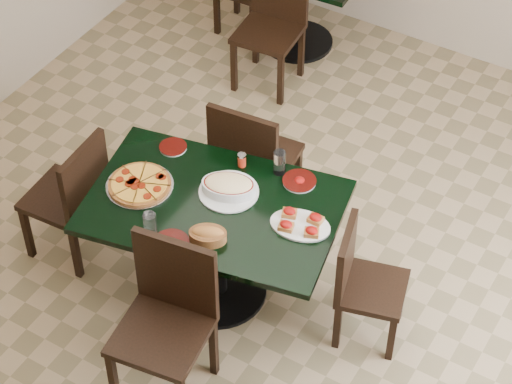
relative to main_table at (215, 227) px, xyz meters
The scene contains 18 objects.
floor 0.64m from the main_table, 55.78° to the left, with size 5.50×5.50×0.00m, color #8C7451.
main_table is the anchor object (origin of this frame).
chair_far 0.64m from the main_table, 102.36° to the left, with size 0.49×0.49×0.97m.
chair_near 0.65m from the main_table, 79.38° to the right, with size 0.53×0.53×1.00m.
chair_right 0.88m from the main_table, 11.93° to the left, with size 0.46×0.46×0.80m.
chair_left 0.92m from the main_table, behind, with size 0.45×0.45×0.90m.
back_chair_near 2.15m from the main_table, 111.25° to the left, with size 0.48×0.48×0.93m.
pepperoni_pizza 0.49m from the main_table, 167.29° to the right, with size 0.38×0.38×0.04m.
lasagna_casserole 0.26m from the main_table, 79.17° to the left, with size 0.36×0.34×0.09m.
bread_basket 0.35m from the main_table, 63.84° to the right, with size 0.25×0.22×0.09m.
bruschetta_platter 0.54m from the main_table, 11.21° to the left, with size 0.38×0.29×0.05m.
side_plate_near 0.42m from the main_table, 95.37° to the right, with size 0.20×0.20×0.02m.
side_plate_far_r 0.55m from the main_table, 50.96° to the left, with size 0.19×0.19×0.03m.
side_plate_far_l 0.56m from the main_table, 149.57° to the left, with size 0.16×0.16×0.02m.
napkin_setting 0.43m from the main_table, 95.81° to the right, with size 0.22×0.22×0.01m.
water_glass_a 0.52m from the main_table, 66.06° to the left, with size 0.07×0.07×0.15m, color white.
water_glass_b 0.48m from the main_table, 113.87° to the right, with size 0.07×0.07×0.15m, color white.
pepper_shaker 0.42m from the main_table, 94.85° to the left, with size 0.05×0.05×0.09m.
Camera 1 is at (2.03, -3.46, 4.69)m, focal length 70.00 mm.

